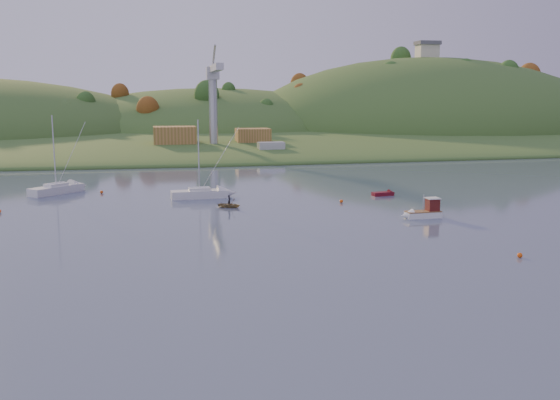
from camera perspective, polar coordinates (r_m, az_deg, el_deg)
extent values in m
plane|color=#334054|center=(48.34, 5.45, -9.22)|extent=(500.00, 500.00, 0.00)
cube|color=#355220|center=(274.49, -8.68, 6.30)|extent=(620.00, 220.00, 1.50)
ellipsoid|color=#355220|center=(209.73, -7.77, 5.31)|extent=(640.00, 150.00, 7.00)
ellipsoid|color=#355220|center=(255.28, -6.19, 6.10)|extent=(140.00, 120.00, 36.00)
ellipsoid|color=#355220|center=(262.67, 13.03, 6.01)|extent=(150.00, 130.00, 60.00)
cube|color=beige|center=(262.75, 13.31, 13.10)|extent=(8.00, 6.00, 5.00)
cube|color=#595960|center=(262.98, 13.33, 13.79)|extent=(9.00, 7.00, 1.50)
cube|color=slate|center=(167.37, -5.09, 4.69)|extent=(42.00, 16.00, 2.40)
cube|color=olive|center=(167.16, -9.61, 5.82)|extent=(11.00, 8.00, 4.80)
cube|color=olive|center=(170.16, -2.49, 5.88)|extent=(9.00, 7.00, 4.00)
cylinder|color=#B7B7BC|center=(164.50, -6.12, 8.15)|extent=(2.20, 2.20, 18.00)
cube|color=#B7B7BC|center=(164.53, -6.18, 11.45)|extent=(3.20, 3.20, 3.20)
cube|color=#B7B7BC|center=(155.62, -5.87, 11.93)|extent=(1.80, 18.00, 1.60)
cube|color=#B7B7BC|center=(169.54, -6.34, 11.73)|extent=(1.80, 10.00, 1.60)
cube|color=white|center=(81.59, 12.94, -1.32)|extent=(4.62, 1.85, 0.82)
cone|color=white|center=(80.59, 11.50, -1.40)|extent=(1.67, 1.71, 1.64)
cube|color=brown|center=(81.51, 12.95, -1.02)|extent=(4.62, 1.90, 0.11)
cube|color=#551613|center=(81.95, 13.76, -0.43)|extent=(1.52, 1.43, 1.64)
cube|color=white|center=(81.81, 13.79, 0.16)|extent=(1.71, 1.62, 0.14)
cylinder|color=silver|center=(81.32, 12.98, -0.28)|extent=(0.10, 0.10, 2.18)
cube|color=silver|center=(105.09, -19.77, 0.89)|extent=(8.13, 8.25, 1.23)
cube|color=silver|center=(105.00, -19.79, 1.25)|extent=(3.77, 3.79, 0.78)
cylinder|color=silver|center=(104.39, -19.96, 4.24)|extent=(0.18, 0.18, 11.14)
cylinder|color=silver|center=(104.96, -19.80, 1.38)|extent=(2.57, 2.64, 0.12)
cylinder|color=silver|center=(104.95, -19.80, 1.43)|extent=(2.43, 2.49, 0.36)
cube|color=silver|center=(95.51, -7.37, 0.54)|extent=(8.69, 3.12, 1.17)
cube|color=silver|center=(95.42, -7.38, 0.91)|extent=(3.32, 2.13, 0.75)
cylinder|color=silver|center=(94.76, -7.45, 4.07)|extent=(0.18, 0.18, 10.67)
cylinder|color=silver|center=(95.38, -7.38, 1.06)|extent=(3.42, 0.34, 0.12)
cylinder|color=silver|center=(95.36, -7.38, 1.12)|extent=(3.00, 0.56, 0.36)
imported|color=#8E7B4E|center=(87.18, -4.66, -0.46)|extent=(3.95, 3.58, 0.67)
imported|color=black|center=(87.11, -4.66, -0.19)|extent=(0.57, 0.64, 1.48)
cube|color=#600D18|center=(98.35, 9.37, 0.57)|extent=(3.48, 1.79, 0.55)
cone|color=#600D18|center=(99.16, 10.21, 0.62)|extent=(1.34, 1.48, 1.33)
cube|color=slate|center=(155.06, -0.82, 4.25)|extent=(15.27, 5.92, 1.94)
cube|color=#B7B7BC|center=(154.92, -0.83, 4.84)|extent=(6.58, 3.46, 2.59)
sphere|color=#E34D0B|center=(64.66, 21.07, -4.74)|extent=(0.50, 0.50, 0.50)
sphere|color=#E34D0B|center=(90.90, 5.63, -0.11)|extent=(0.50, 0.50, 0.50)
sphere|color=#E34D0B|center=(102.93, -16.00, 0.71)|extent=(0.50, 0.50, 0.50)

